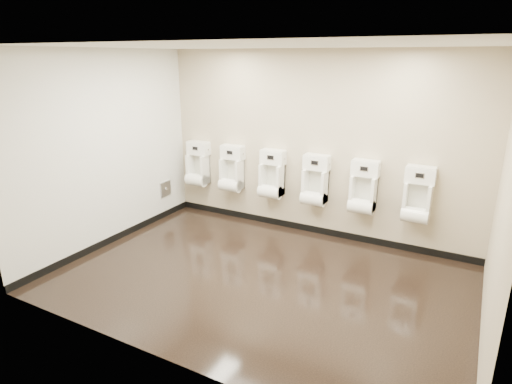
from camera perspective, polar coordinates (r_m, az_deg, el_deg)
ground at (r=5.52m, az=0.49°, el=-11.49°), size 5.00×3.50×0.00m
ceiling at (r=4.82m, az=0.58°, el=18.96°), size 5.00×3.50×0.00m
back_wall at (r=6.55m, az=7.75°, el=6.16°), size 5.00×0.02×2.80m
front_wall at (r=3.61m, az=-12.58°, el=-3.76°), size 5.00×0.02×2.80m
left_wall at (r=6.51m, az=-19.39°, el=5.25°), size 0.02×3.50×2.80m
right_wall at (r=4.46m, az=30.22°, el=-1.67°), size 0.02×3.50×2.80m
tile_overlay_left at (r=6.51m, az=-19.36°, el=5.25°), size 0.01×3.50×2.80m
skirting_back at (r=6.93m, az=7.25°, el=-4.84°), size 5.00×0.02×0.10m
skirting_left at (r=6.90m, az=-18.18°, el=-5.75°), size 0.02×3.50×0.10m
access_panel at (r=7.55m, az=-11.98°, el=0.45°), size 0.04×0.25×0.25m
urinal_0 at (r=7.53m, az=-7.76°, el=3.32°), size 0.40×0.30×0.75m
urinal_1 at (r=7.16m, az=-3.25°, el=2.69°), size 0.40×0.30×0.75m
urinal_2 at (r=6.81m, az=2.11°, el=1.92°), size 0.40×0.30×0.75m
urinal_3 at (r=6.53m, az=7.87°, el=1.07°), size 0.40×0.30×0.75m
urinal_4 at (r=6.33m, az=14.10°, el=0.13°), size 0.40×0.30×0.75m
urinal_5 at (r=6.20m, az=20.72°, el=-0.86°), size 0.40×0.30×0.75m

